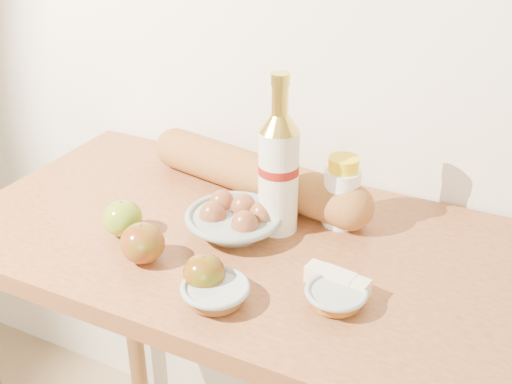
# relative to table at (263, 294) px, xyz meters

# --- Properties ---
(table) EXTENTS (1.20, 0.60, 0.90)m
(table) POSITION_rel_table_xyz_m (0.00, 0.00, 0.00)
(table) COLOR #A86336
(table) RESTS_ON ground
(bourbon_bottle) EXTENTS (0.08, 0.08, 0.31)m
(bourbon_bottle) POSITION_rel_table_xyz_m (0.00, 0.05, 0.25)
(bourbon_bottle) COLOR beige
(bourbon_bottle) RESTS_ON table
(cream_bottle) EXTENTS (0.10, 0.10, 0.14)m
(cream_bottle) POSITION_rel_table_xyz_m (0.11, 0.13, 0.19)
(cream_bottle) COLOR white
(cream_bottle) RESTS_ON table
(egg_bowl) EXTENTS (0.20, 0.20, 0.07)m
(egg_bowl) POSITION_rel_table_xyz_m (-0.06, 0.01, 0.15)
(egg_bowl) COLOR gray
(egg_bowl) RESTS_ON table
(baguette) EXTENTS (0.56, 0.19, 0.09)m
(baguette) POSITION_rel_table_xyz_m (-0.10, 0.16, 0.17)
(baguette) COLOR #B07135
(baguette) RESTS_ON table
(apple_yellowgreen) EXTENTS (0.08, 0.08, 0.07)m
(apple_yellowgreen) POSITION_rel_table_xyz_m (-0.25, -0.10, 0.16)
(apple_yellowgreen) COLOR #9E9B1F
(apple_yellowgreen) RESTS_ON table
(apple_redgreen_front) EXTENTS (0.09, 0.09, 0.07)m
(apple_redgreen_front) POSITION_rel_table_xyz_m (-0.16, -0.15, 0.16)
(apple_redgreen_front) COLOR maroon
(apple_redgreen_front) RESTS_ON table
(apple_redgreen_right) EXTENTS (0.09, 0.09, 0.07)m
(apple_redgreen_right) POSITION_rel_table_xyz_m (-0.02, -0.18, 0.16)
(apple_redgreen_right) COLOR maroon
(apple_redgreen_right) RESTS_ON table
(sugar_bowl) EXTENTS (0.15, 0.15, 0.03)m
(sugar_bowl) POSITION_rel_table_xyz_m (0.01, -0.20, 0.14)
(sugar_bowl) COLOR #95A39E
(sugar_bowl) RESTS_ON table
(syrup_bowl) EXTENTS (0.11, 0.11, 0.03)m
(syrup_bowl) POSITION_rel_table_xyz_m (0.19, -0.12, 0.14)
(syrup_bowl) COLOR #95A29C
(syrup_bowl) RESTS_ON table
(butter_stick) EXTENTS (0.12, 0.05, 0.03)m
(butter_stick) POSITION_rel_table_xyz_m (0.18, -0.08, 0.14)
(butter_stick) COLOR beige
(butter_stick) RESTS_ON table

